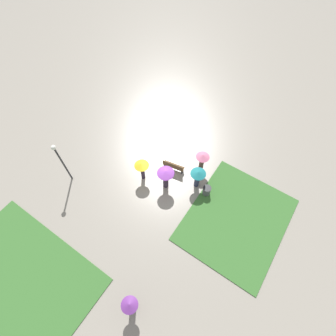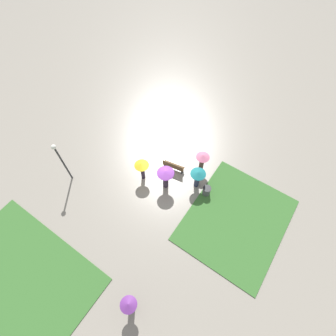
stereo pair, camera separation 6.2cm
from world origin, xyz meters
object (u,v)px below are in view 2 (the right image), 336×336
crowd_person_teal (198,176)px  lamp_post (60,158)px  crowd_person_yellow (142,167)px  crowd_person_pink (202,160)px  trash_bin (207,191)px  park_bench (173,166)px  lone_walker_far_path (130,306)px  crowd_person_purple (166,175)px

crowd_person_teal → lamp_post: bearing=-104.4°
crowd_person_yellow → crowd_person_pink: crowd_person_yellow is taller
trash_bin → crowd_person_pink: size_ratio=0.43×
crowd_person_yellow → trash_bin: bearing=124.6°
park_bench → lamp_post: lamp_post is taller
trash_bin → crowd_person_pink: (1.37, -1.55, 0.91)m
park_bench → lone_walker_far_path: (-3.23, 9.02, 0.70)m
lamp_post → crowd_person_pink: lamp_post is taller
trash_bin → crowd_person_purple: crowd_person_purple is taller
lamp_post → crowd_person_teal: 9.29m
park_bench → lone_walker_far_path: size_ratio=0.93×
crowd_person_teal → crowd_person_purple: bearing=-99.6°
crowd_person_pink → park_bench: bearing=123.3°
lamp_post → crowd_person_pink: 9.69m
lamp_post → crowd_person_pink: (-7.48, -6.03, -1.26)m
crowd_person_purple → crowd_person_pink: crowd_person_purple is taller
crowd_person_teal → crowd_person_purple: 2.22m
crowd_person_teal → lone_walker_far_path: (-1.10, 8.85, -0.08)m
crowd_person_yellow → crowd_person_teal: bearing=131.5°
crowd_person_teal → crowd_person_pink: bearing=152.8°
crowd_person_purple → lone_walker_far_path: 8.11m
park_bench → crowd_person_pink: 2.23m
crowd_person_yellow → lamp_post: bearing=-38.4°
trash_bin → crowd_person_pink: crowd_person_pink is taller
park_bench → crowd_person_purple: crowd_person_purple is taller
crowd_person_yellow → lone_walker_far_path: (-4.67, 7.21, -0.29)m
lamp_post → lone_walker_far_path: bearing=155.1°
crowd_person_teal → crowd_person_pink: 1.43m
lamp_post → crowd_person_yellow: lamp_post is taller
lone_walker_far_path → crowd_person_pink: bearing=-83.7°
crowd_person_yellow → crowd_person_purple: crowd_person_purple is taller
lamp_post → trash_bin: lamp_post is taller
crowd_person_teal → trash_bin: bearing=33.3°
crowd_person_yellow → crowd_person_teal: size_ratio=1.07×
crowd_person_purple → trash_bin: bearing=-59.3°
crowd_person_pink → lamp_post: bearing=127.1°
crowd_person_yellow → crowd_person_purple: bearing=118.3°
crowd_person_teal → crowd_person_purple: crowd_person_purple is taller
crowd_person_pink → trash_bin: bearing=-140.4°
crowd_person_teal → crowd_person_pink: crowd_person_pink is taller
crowd_person_yellow → lone_walker_far_path: 8.59m
lone_walker_far_path → lamp_post: bearing=-27.1°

